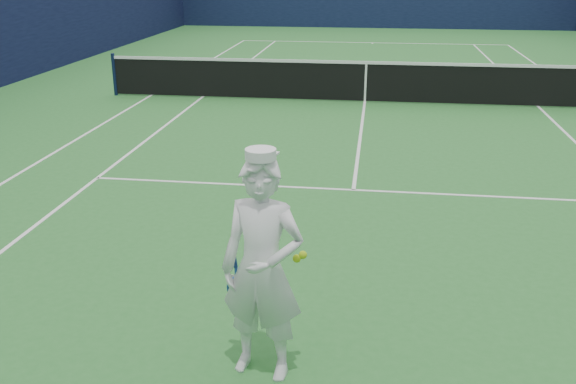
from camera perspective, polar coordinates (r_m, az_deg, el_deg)
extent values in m
plane|color=#2A6F2D|center=(16.00, 6.84, 7.91)|extent=(80.00, 80.00, 0.00)
cube|color=white|center=(27.74, 7.51, 13.02)|extent=(11.03, 0.06, 0.01)
cube|color=white|center=(17.01, -12.16, 8.34)|extent=(0.06, 23.83, 0.01)
cube|color=white|center=(16.59, -7.66, 8.33)|extent=(0.06, 23.77, 0.01)
cube|color=white|center=(16.45, 21.41, 7.02)|extent=(0.06, 23.77, 0.01)
cube|color=white|center=(22.30, 7.28, 11.34)|extent=(8.23, 0.06, 0.01)
cube|color=white|center=(9.84, 5.84, 0.18)|extent=(8.23, 0.06, 0.01)
cube|color=white|center=(16.00, 6.84, 7.93)|extent=(0.06, 12.80, 0.01)
cube|color=white|center=(27.59, 7.50, 12.98)|extent=(0.06, 0.30, 0.01)
cylinder|color=#141E4C|center=(17.24, -15.18, 10.05)|extent=(0.09, 0.09, 1.07)
cube|color=black|center=(15.91, 6.91, 9.67)|extent=(12.79, 0.02, 0.92)
cube|color=white|center=(15.83, 6.98, 11.35)|extent=(12.79, 0.04, 0.07)
cube|color=white|center=(15.91, 6.91, 9.57)|extent=(0.05, 0.03, 0.94)
imported|color=white|center=(5.23, -2.29, -6.94)|extent=(0.77, 0.58, 1.92)
cylinder|color=white|center=(4.87, -2.45, 3.39)|extent=(0.24, 0.24, 0.08)
cube|color=white|center=(4.99, -1.92, 3.47)|extent=(0.19, 0.13, 0.02)
cylinder|color=navy|center=(5.38, -4.81, -5.79)|extent=(0.05, 0.09, 0.22)
cube|color=#1E41A2|center=(5.51, -4.62, -7.21)|extent=(0.03, 0.02, 0.14)
torus|color=#1E41A2|center=(5.65, -4.22, -8.80)|extent=(0.31, 0.15, 0.29)
cube|color=beige|center=(5.65, -4.22, -8.80)|extent=(0.22, 0.04, 0.30)
sphere|color=#AECF17|center=(5.20, 0.78, -5.93)|extent=(0.07, 0.07, 0.07)
sphere|color=#AECF17|center=(5.19, 1.33, -5.61)|extent=(0.07, 0.07, 0.07)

